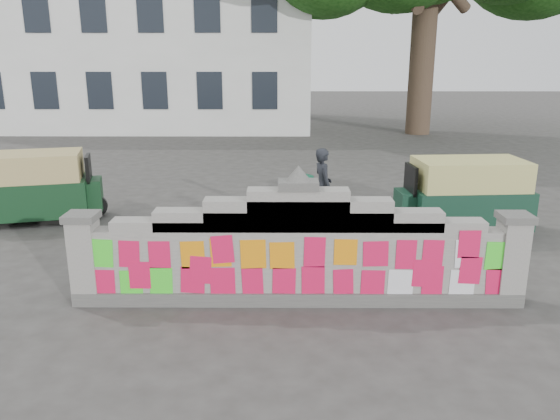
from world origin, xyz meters
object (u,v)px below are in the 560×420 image
at_px(cyclist_rider, 322,198).
at_px(pedestrian, 306,216).
at_px(cyclist_bike, 322,213).
at_px(rickshaw_left, 35,186).
at_px(rickshaw_right, 464,195).

distance_m(cyclist_rider, pedestrian, 1.26).
distance_m(cyclist_bike, pedestrian, 1.29).
bearing_deg(pedestrian, rickshaw_left, -151.91).
bearing_deg(pedestrian, cyclist_rider, 121.80).
xyz_separation_m(cyclist_rider, rickshaw_left, (-6.09, 0.94, 0.02)).
bearing_deg(cyclist_rider, rickshaw_right, -102.25).
distance_m(cyclist_bike, rickshaw_right, 2.89).
bearing_deg(rickshaw_right, cyclist_bike, 0.19).
distance_m(cyclist_bike, cyclist_rider, 0.30).
distance_m(pedestrian, rickshaw_left, 6.11).
bearing_deg(rickshaw_left, cyclist_rider, -23.33).
bearing_deg(cyclist_rider, pedestrian, 146.58).
bearing_deg(cyclist_rider, rickshaw_left, 64.63).
bearing_deg(rickshaw_left, pedestrian, -35.09).
xyz_separation_m(cyclist_rider, pedestrian, (-0.36, -1.20, -0.01)).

